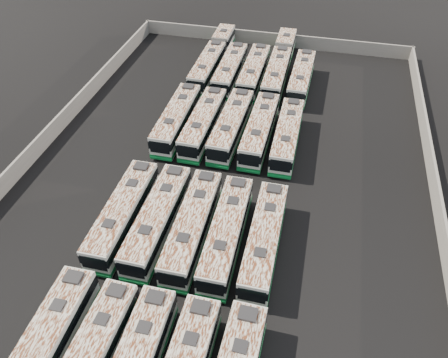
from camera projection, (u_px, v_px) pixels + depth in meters
ground at (221, 185)px, 47.89m from camera, size 140.00×140.00×0.00m
perimeter_wall at (221, 178)px, 47.16m from camera, size 45.20×73.20×2.20m
bus_front_far_left at (44, 350)px, 31.84m from camera, size 2.96×12.87×3.61m
bus_midfront_far_left at (123, 214)px, 42.12m from camera, size 2.84×12.81×3.60m
bus_midfront_left at (158, 219)px, 41.55m from camera, size 2.76×12.90×3.63m
bus_midfront_center at (192, 226)px, 40.88m from camera, size 2.95×12.93×3.63m
bus_midfront_right at (227, 233)px, 40.26m from camera, size 2.94×12.81×3.60m
bus_midfront_far_right at (264, 240)px, 39.69m from camera, size 2.74×12.61×3.55m
bus_midback_far_left at (177, 119)px, 54.24m from camera, size 2.87×12.87×3.62m
bus_midback_left at (203, 123)px, 53.63m from camera, size 2.86×12.72×3.58m
bus_midback_center at (231, 126)px, 53.15m from camera, size 3.05×12.98×3.64m
bus_midback_right at (260, 130)px, 52.54m from camera, size 2.86×12.82×3.61m
bus_midback_far_right at (287, 136)px, 51.77m from camera, size 2.68×12.43×3.50m
bus_back_far_left at (213, 58)px, 66.94m from camera, size 2.64×19.23×3.49m
bus_back_left at (230, 70)px, 63.86m from camera, size 2.69×12.62×3.56m
bus_back_center at (254, 72)px, 63.38m from camera, size 2.73×12.77×3.60m
bus_back_right at (280, 64)px, 65.23m from camera, size 2.80×19.90×3.61m
bus_back_far_right at (301, 78)px, 62.19m from camera, size 2.86×12.48×3.51m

